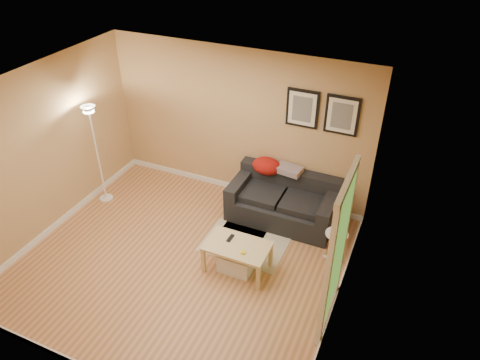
{
  "coord_description": "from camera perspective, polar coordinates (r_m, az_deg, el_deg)",
  "views": [
    {
      "loc": [
        2.72,
        -4.05,
        4.61
      ],
      "look_at": [
        0.55,
        0.85,
        1.05
      ],
      "focal_mm": 33.4,
      "sensor_mm": 36.0,
      "label": 1
    }
  ],
  "objects": [
    {
      "name": "coffee_table",
      "position": [
        6.38,
        -0.35,
        -9.81
      ],
      "size": [
        0.94,
        0.62,
        0.45
      ],
      "primitive_type": null,
      "rotation": [
        0.0,
        0.0,
        0.08
      ],
      "color": "#DBC285",
      "rests_on": "ground"
    },
    {
      "name": "wall_right",
      "position": [
        5.25,
        13.42,
        -6.58
      ],
      "size": [
        0.0,
        4.0,
        4.0
      ],
      "primitive_type": "plane",
      "rotation": [
        1.57,
        0.0,
        -1.57
      ],
      "color": "tan",
      "rests_on": "ground"
    },
    {
      "name": "remote_control",
      "position": [
        6.33,
        -1.24,
        -7.42
      ],
      "size": [
        0.06,
        0.16,
        0.02
      ],
      "primitive_type": "cube",
      "rotation": [
        0.0,
        0.0,
        -0.04
      ],
      "color": "black",
      "rests_on": "coffee_table"
    },
    {
      "name": "floor_lamp",
      "position": [
        7.75,
        -17.67,
        2.73
      ],
      "size": [
        0.23,
        0.23,
        1.77
      ],
      "primitive_type": null,
      "color": "white",
      "rests_on": "ground"
    },
    {
      "name": "sofa",
      "position": [
        7.21,
        5.5,
        -2.54
      ],
      "size": [
        1.7,
        0.9,
        0.75
      ],
      "primitive_type": null,
      "color": "black",
      "rests_on": "ground"
    },
    {
      "name": "floor",
      "position": [
        6.71,
        -7.36,
        -10.14
      ],
      "size": [
        4.5,
        4.5,
        0.0
      ],
      "primitive_type": "plane",
      "color": "tan",
      "rests_on": "ground"
    },
    {
      "name": "side_table",
      "position": [
        6.65,
        12.03,
        -8.33
      ],
      "size": [
        0.33,
        0.33,
        0.5
      ],
      "primitive_type": null,
      "color": "white",
      "rests_on": "ground"
    },
    {
      "name": "wall_back",
      "position": [
        7.41,
        -0.3,
        7.07
      ],
      "size": [
        4.5,
        0.0,
        4.5
      ],
      "primitive_type": "plane",
      "rotation": [
        1.57,
        0.0,
        0.0
      ],
      "color": "tan",
      "rests_on": "ground"
    },
    {
      "name": "red_throw",
      "position": [
        7.3,
        3.43,
        1.8
      ],
      "size": [
        0.48,
        0.36,
        0.28
      ],
      "primitive_type": null,
      "color": "#A3170F",
      "rests_on": "sofa"
    },
    {
      "name": "baseboard_left",
      "position": [
        7.86,
        -21.69,
        -4.66
      ],
      "size": [
        0.02,
        4.0,
        0.1
      ],
      "primitive_type": "cube",
      "color": "white",
      "rests_on": "ground"
    },
    {
      "name": "book_stack",
      "position": [
        6.48,
        12.49,
        -6.39
      ],
      "size": [
        0.22,
        0.26,
        0.07
      ],
      "primitive_type": null,
      "rotation": [
        0.0,
        0.0,
        -0.24
      ],
      "color": "teal",
      "rests_on": "side_table"
    },
    {
      "name": "area_rug",
      "position": [
        6.91,
        0.54,
        -8.22
      ],
      "size": [
        1.25,
        0.85,
        0.01
      ],
      "primitive_type": "cube",
      "color": "beige",
      "rests_on": "ground"
    },
    {
      "name": "framed_print_right",
      "position": [
        6.73,
        12.9,
        8.04
      ],
      "size": [
        0.5,
        0.04,
        0.6
      ],
      "primitive_type": null,
      "color": "black",
      "rests_on": "wall_back"
    },
    {
      "name": "baseboard_back",
      "position": [
        8.04,
        -0.3,
        -0.95
      ],
      "size": [
        4.5,
        0.02,
        0.1
      ],
      "primitive_type": "cube",
      "color": "white",
      "rests_on": "ground"
    },
    {
      "name": "wall_left",
      "position": [
        7.22,
        -23.78,
        3.21
      ],
      "size": [
        0.0,
        4.0,
        4.0
      ],
      "primitive_type": "plane",
      "rotation": [
        1.57,
        0.0,
        1.57
      ],
      "color": "tan",
      "rests_on": "ground"
    },
    {
      "name": "green_runner",
      "position": [
        7.07,
        0.14,
        -7.04
      ],
      "size": [
        0.7,
        0.5,
        0.01
      ],
      "primitive_type": "cube",
      "color": "#668C4C",
      "rests_on": "ground"
    },
    {
      "name": "wall_front",
      "position": [
        4.75,
        -21.01,
        -13.53
      ],
      "size": [
        4.5,
        0.0,
        4.5
      ],
      "primitive_type": "plane",
      "rotation": [
        -1.57,
        0.0,
        0.0
      ],
      "color": "tan",
      "rests_on": "ground"
    },
    {
      "name": "framed_print_left",
      "position": [
        6.85,
        7.98,
        9.03
      ],
      "size": [
        0.5,
        0.04,
        0.6
      ],
      "primitive_type": null,
      "color": "black",
      "rests_on": "wall_back"
    },
    {
      "name": "storage_bin",
      "position": [
        6.43,
        -0.46,
        -10.35
      ],
      "size": [
        0.49,
        0.36,
        0.3
      ],
      "primitive_type": null,
      "color": "white",
      "rests_on": "ground"
    },
    {
      "name": "ceiling",
      "position": [
        5.28,
        -9.4,
        10.75
      ],
      "size": [
        4.5,
        4.5,
        0.0
      ],
      "primitive_type": "plane",
      "rotation": [
        3.14,
        0.0,
        0.0
      ],
      "color": "white",
      "rests_on": "wall_back"
    },
    {
      "name": "doorway",
      "position": [
        5.32,
        12.15,
        -9.69
      ],
      "size": [
        0.12,
        1.01,
        2.13
      ],
      "primitive_type": null,
      "color": "white",
      "rests_on": "ground"
    },
    {
      "name": "plaid_throw",
      "position": [
        7.22,
        6.27,
        1.33
      ],
      "size": [
        0.45,
        0.32,
        0.1
      ],
      "primitive_type": null,
      "rotation": [
        0.0,
        0.0,
        -0.14
      ],
      "color": "tan",
      "rests_on": "sofa"
    },
    {
      "name": "baseboard_right",
      "position": [
        6.12,
        11.76,
        -15.56
      ],
      "size": [
        0.02,
        4.0,
        0.1
      ],
      "primitive_type": "cube",
      "color": "white",
      "rests_on": "ground"
    },
    {
      "name": "tape_roll",
      "position": [
        6.1,
        0.39,
        -9.21
      ],
      "size": [
        0.07,
        0.07,
        0.03
      ],
      "primitive_type": "cylinder",
      "color": "yellow",
      "rests_on": "coffee_table"
    }
  ]
}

